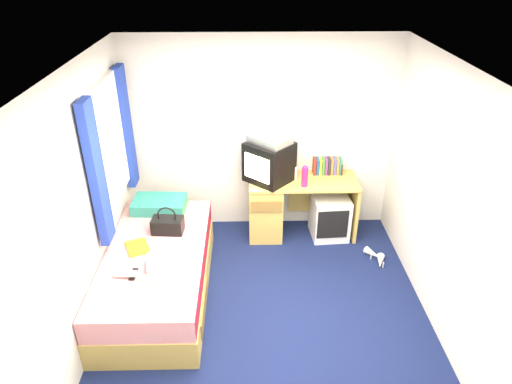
{
  "coord_description": "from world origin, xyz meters",
  "views": [
    {
      "loc": [
        -0.17,
        -3.4,
        3.25
      ],
      "look_at": [
        -0.08,
        0.7,
        0.99
      ],
      "focal_mm": 32.0,
      "sensor_mm": 36.0,
      "label": 1
    }
  ],
  "objects_px": {
    "bed": "(158,272)",
    "white_heels": "(377,258)",
    "handbag": "(168,225)",
    "colour_swatch_fan": "(148,281)",
    "aerosol_can": "(295,173)",
    "towel": "(163,262)",
    "remote_control": "(134,274)",
    "magazine": "(138,247)",
    "water_bottle": "(126,274)",
    "vcr": "(270,140)",
    "pink_water_bottle": "(305,177)",
    "picture_frame": "(341,168)",
    "storage_cube": "(330,216)",
    "desk": "(280,205)",
    "pillow": "(160,204)",
    "crt_tv": "(269,162)"
  },
  "relations": [
    {
      "from": "bed",
      "to": "white_heels",
      "type": "bearing_deg",
      "value": 11.56
    },
    {
      "from": "handbag",
      "to": "colour_swatch_fan",
      "type": "height_order",
      "value": "handbag"
    },
    {
      "from": "aerosol_can",
      "to": "towel",
      "type": "bearing_deg",
      "value": -135.17
    },
    {
      "from": "remote_control",
      "to": "handbag",
      "type": "bearing_deg",
      "value": 74.89
    },
    {
      "from": "magazine",
      "to": "water_bottle",
      "type": "height_order",
      "value": "water_bottle"
    },
    {
      "from": "vcr",
      "to": "pink_water_bottle",
      "type": "xyz_separation_m",
      "value": [
        0.4,
        -0.17,
        -0.4
      ]
    },
    {
      "from": "picture_frame",
      "to": "colour_swatch_fan",
      "type": "distance_m",
      "value": 2.71
    },
    {
      "from": "vcr",
      "to": "bed",
      "type": "bearing_deg",
      "value": -93.48
    },
    {
      "from": "bed",
      "to": "storage_cube",
      "type": "relative_size",
      "value": 3.68
    },
    {
      "from": "desk",
      "to": "picture_frame",
      "type": "xyz_separation_m",
      "value": [
        0.75,
        0.16,
        0.41
      ]
    },
    {
      "from": "vcr",
      "to": "colour_swatch_fan",
      "type": "xyz_separation_m",
      "value": [
        -1.17,
        -1.58,
        -0.72
      ]
    },
    {
      "from": "desk",
      "to": "vcr",
      "type": "relative_size",
      "value": 2.92
    },
    {
      "from": "desk",
      "to": "white_heels",
      "type": "height_order",
      "value": "desk"
    },
    {
      "from": "storage_cube",
      "to": "handbag",
      "type": "height_order",
      "value": "handbag"
    },
    {
      "from": "pillow",
      "to": "colour_swatch_fan",
      "type": "distance_m",
      "value": 1.28
    },
    {
      "from": "magazine",
      "to": "water_bottle",
      "type": "distance_m",
      "value": 0.45
    },
    {
      "from": "pillow",
      "to": "picture_frame",
      "type": "distance_m",
      "value": 2.22
    },
    {
      "from": "storage_cube",
      "to": "water_bottle",
      "type": "bearing_deg",
      "value": -149.91
    },
    {
      "from": "picture_frame",
      "to": "towel",
      "type": "relative_size",
      "value": 0.49
    },
    {
      "from": "bed",
      "to": "towel",
      "type": "xyz_separation_m",
      "value": [
        0.12,
        -0.25,
        0.32
      ]
    },
    {
      "from": "crt_tv",
      "to": "white_heels",
      "type": "relative_size",
      "value": 1.71
    },
    {
      "from": "bed",
      "to": "white_heels",
      "type": "distance_m",
      "value": 2.48
    },
    {
      "from": "pillow",
      "to": "handbag",
      "type": "bearing_deg",
      "value": -70.8
    },
    {
      "from": "aerosol_can",
      "to": "handbag",
      "type": "relative_size",
      "value": 0.5
    },
    {
      "from": "desk",
      "to": "handbag",
      "type": "relative_size",
      "value": 3.82
    },
    {
      "from": "vcr",
      "to": "handbag",
      "type": "relative_size",
      "value": 1.31
    },
    {
      "from": "vcr",
      "to": "crt_tv",
      "type": "bearing_deg",
      "value": -88.33
    },
    {
      "from": "storage_cube",
      "to": "towel",
      "type": "height_order",
      "value": "towel"
    },
    {
      "from": "towel",
      "to": "storage_cube",
      "type": "bearing_deg",
      "value": 35.22
    },
    {
      "from": "storage_cube",
      "to": "towel",
      "type": "relative_size",
      "value": 1.89
    },
    {
      "from": "pillow",
      "to": "pink_water_bottle",
      "type": "relative_size",
      "value": 2.53
    },
    {
      "from": "storage_cube",
      "to": "remote_control",
      "type": "relative_size",
      "value": 3.39
    },
    {
      "from": "vcr",
      "to": "handbag",
      "type": "distance_m",
      "value": 1.49
    },
    {
      "from": "water_bottle",
      "to": "remote_control",
      "type": "height_order",
      "value": "water_bottle"
    },
    {
      "from": "magazine",
      "to": "water_bottle",
      "type": "bearing_deg",
      "value": -91.52
    },
    {
      "from": "colour_swatch_fan",
      "to": "water_bottle",
      "type": "bearing_deg",
      "value": 162.72
    },
    {
      "from": "pillow",
      "to": "picture_frame",
      "type": "xyz_separation_m",
      "value": [
        2.16,
        0.46,
        0.22
      ]
    },
    {
      "from": "pillow",
      "to": "desk",
      "type": "relative_size",
      "value": 0.46
    },
    {
      "from": "pillow",
      "to": "remote_control",
      "type": "distance_m",
      "value": 1.19
    },
    {
      "from": "picture_frame",
      "to": "colour_swatch_fan",
      "type": "bearing_deg",
      "value": -135.88
    },
    {
      "from": "crt_tv",
      "to": "vcr",
      "type": "height_order",
      "value": "vcr"
    },
    {
      "from": "bed",
      "to": "water_bottle",
      "type": "xyz_separation_m",
      "value": [
        -0.2,
        -0.4,
        0.31
      ]
    },
    {
      "from": "pillow",
      "to": "vcr",
      "type": "distance_m",
      "value": 1.46
    },
    {
      "from": "storage_cube",
      "to": "crt_tv",
      "type": "relative_size",
      "value": 0.84
    },
    {
      "from": "handbag",
      "to": "towel",
      "type": "xyz_separation_m",
      "value": [
        0.04,
        -0.58,
        -0.04
      ]
    },
    {
      "from": "pillow",
      "to": "colour_swatch_fan",
      "type": "height_order",
      "value": "pillow"
    },
    {
      "from": "picture_frame",
      "to": "aerosol_can",
      "type": "xyz_separation_m",
      "value": [
        -0.58,
        -0.14,
        0.01
      ]
    },
    {
      "from": "remote_control",
      "to": "white_heels",
      "type": "height_order",
      "value": "remote_control"
    },
    {
      "from": "pink_water_bottle",
      "to": "storage_cube",
      "type": "bearing_deg",
      "value": 15.42
    },
    {
      "from": "picture_frame",
      "to": "magazine",
      "type": "xyz_separation_m",
      "value": [
        -2.26,
        -1.21,
        -0.27
      ]
    }
  ]
}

